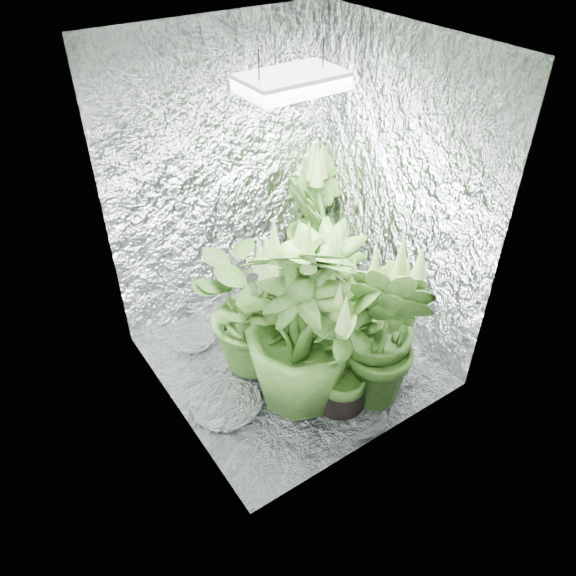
% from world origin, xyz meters
% --- Properties ---
extents(ground, '(1.60, 1.60, 0.00)m').
position_xyz_m(ground, '(0.00, 0.00, 0.00)').
color(ground, silver).
rests_on(ground, ground).
extents(walls, '(1.62, 1.62, 2.00)m').
position_xyz_m(walls, '(0.00, 0.00, 1.00)').
color(walls, silver).
rests_on(walls, ground).
extents(ceiling, '(1.60, 1.60, 0.01)m').
position_xyz_m(ceiling, '(0.00, 0.00, 2.00)').
color(ceiling, silver).
rests_on(ceiling, walls).
extents(grow_lamp, '(0.50, 0.30, 0.22)m').
position_xyz_m(grow_lamp, '(0.00, 0.00, 1.83)').
color(grow_lamp, gray).
rests_on(grow_lamp, ceiling).
extents(plant_a, '(1.03, 1.03, 0.97)m').
position_xyz_m(plant_a, '(-0.19, 0.14, 0.46)').
color(plant_a, black).
rests_on(plant_a, ground).
extents(plant_b, '(0.55, 0.55, 0.87)m').
position_xyz_m(plant_b, '(0.05, 0.15, 0.39)').
color(plant_b, black).
rests_on(plant_b, ground).
extents(plant_c, '(0.60, 0.60, 1.16)m').
position_xyz_m(plant_c, '(0.64, 0.64, 0.53)').
color(plant_c, black).
rests_on(plant_c, ground).
extents(plant_d, '(0.91, 0.91, 1.26)m').
position_xyz_m(plant_d, '(-0.14, -0.29, 0.59)').
color(plant_d, black).
rests_on(plant_d, ground).
extents(plant_e, '(0.69, 0.69, 0.83)m').
position_xyz_m(plant_e, '(0.13, -0.28, 0.39)').
color(plant_e, black).
rests_on(plant_e, ground).
extents(plant_f, '(0.67, 0.67, 1.01)m').
position_xyz_m(plant_f, '(0.02, -0.50, 0.45)').
color(plant_f, black).
rests_on(plant_f, ground).
extents(plant_g, '(0.62, 0.62, 1.14)m').
position_xyz_m(plant_g, '(0.27, -0.53, 0.53)').
color(plant_g, black).
rests_on(plant_g, ground).
extents(plant_h, '(0.74, 0.74, 1.02)m').
position_xyz_m(plant_h, '(0.19, -0.06, 0.47)').
color(plant_h, black).
rests_on(plant_h, ground).
extents(circulation_fan, '(0.16, 0.27, 0.31)m').
position_xyz_m(circulation_fan, '(0.62, 0.44, 0.13)').
color(circulation_fan, black).
rests_on(circulation_fan, ground).
extents(plant_label, '(0.05, 0.03, 0.08)m').
position_xyz_m(plant_label, '(0.33, -0.56, 0.30)').
color(plant_label, white).
rests_on(plant_label, plant_g).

